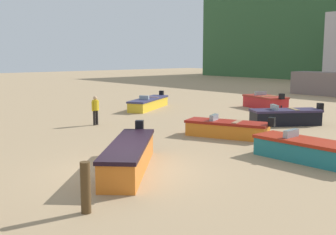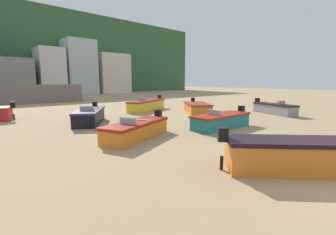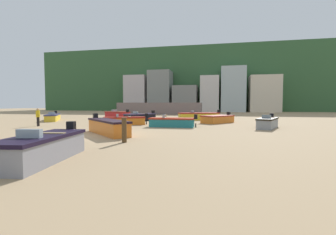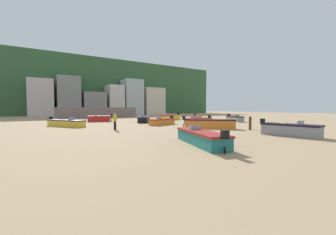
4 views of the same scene
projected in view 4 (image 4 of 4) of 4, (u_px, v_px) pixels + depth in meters
The scene contains 22 objects.
ground_plane at pixel (211, 129), 21.32m from camera, with size 160.00×160.00×0.00m, color tan.
headland_hill at pixel (85, 90), 76.78m from camera, with size 90.00×32.00×17.64m, color #335B34.
harbor_pier at pixel (98, 113), 44.56m from camera, with size 16.27×2.40×2.22m, color slate.
townhouse_far_left at pixel (41, 98), 53.49m from camera, with size 5.72×6.25×9.43m, color beige.
townhouse_left at pixel (68, 96), 56.58m from camera, with size 5.73×5.56×10.56m, color gray.
townhouse_centre_left at pixel (93, 104), 60.56m from camera, with size 6.10×6.45×6.59m, color gray.
townhouse_centre at pixel (114, 100), 63.70m from camera, with size 4.52×6.26×8.89m, color silver.
townhouse_centre_right at pixel (132, 97), 66.30m from camera, with size 5.80×5.47×10.99m, color #B0BEBE.
townhouse_far_right at pixel (153, 101), 70.04m from camera, with size 6.96×5.04×8.74m, color beige.
boat_yellow_0 at pixel (171, 117), 36.61m from camera, with size 5.13×3.27×1.25m.
boat_orange_1 at pixel (195, 118), 34.40m from camera, with size 3.60×4.02×1.12m.
boat_teal_2 at pixel (201, 137), 12.16m from camera, with size 2.67×5.33×1.10m.
boat_orange_3 at pixel (210, 124), 21.41m from camera, with size 4.47×4.44×1.28m.
boat_teal_4 at pixel (198, 121), 27.91m from camera, with size 4.13×1.39×1.11m.
boat_black_5 at pixel (144, 119), 30.59m from camera, with size 3.24×3.95×1.19m.
boat_red_6 at pixel (99, 119), 32.27m from camera, with size 3.76×2.60×1.23m.
boat_yellow_7 at pixel (66, 123), 23.85m from camera, with size 3.72×5.16×1.09m.
boat_grey_8 at pixel (235, 119), 32.59m from camera, with size 2.39×3.95×1.16m.
boat_orange_9 at pixel (162, 122), 26.36m from camera, with size 4.16×2.69×1.07m.
boat_grey_10 at pixel (290, 130), 15.74m from camera, with size 1.91×4.33×1.24m.
mooring_post_near_water at pixel (250, 123), 20.10m from camera, with size 0.25×0.25×1.29m, color #4C361E.
beach_walker_distant at pixel (115, 120), 20.11m from camera, with size 0.41×0.54×1.62m.
Camera 4 is at (-14.97, -15.69, 2.12)m, focal length 22.37 mm.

